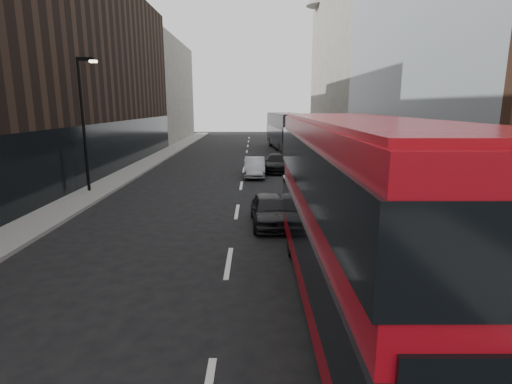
{
  "coord_description": "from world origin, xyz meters",
  "views": [
    {
      "loc": [
        0.79,
        -3.49,
        4.72
      ],
      "look_at": [
        0.83,
        6.72,
        2.5
      ],
      "focal_mm": 28.0,
      "sensor_mm": 36.0,
      "label": 1
    }
  ],
  "objects_px": {
    "street_lamp": "(84,116)",
    "car_a": "(270,210)",
    "red_bus": "(358,209)",
    "car_b": "(255,167)",
    "car_c": "(277,163)",
    "grey_bus": "(286,130)"
  },
  "relations": [
    {
      "from": "street_lamp",
      "to": "car_a",
      "type": "bearing_deg",
      "value": -31.94
    },
    {
      "from": "red_bus",
      "to": "car_b",
      "type": "distance_m",
      "value": 18.33
    },
    {
      "from": "car_b",
      "to": "car_a",
      "type": "bearing_deg",
      "value": -87.09
    },
    {
      "from": "car_a",
      "to": "car_b",
      "type": "bearing_deg",
      "value": 90.12
    },
    {
      "from": "car_c",
      "to": "grey_bus",
      "type": "bearing_deg",
      "value": 86.14
    },
    {
      "from": "red_bus",
      "to": "grey_bus",
      "type": "relative_size",
      "value": 0.9
    },
    {
      "from": "grey_bus",
      "to": "car_a",
      "type": "relative_size",
      "value": 3.37
    },
    {
      "from": "car_a",
      "to": "street_lamp",
      "type": "bearing_deg",
      "value": 145.11
    },
    {
      "from": "red_bus",
      "to": "car_a",
      "type": "relative_size",
      "value": 3.04
    },
    {
      "from": "street_lamp",
      "to": "red_bus",
      "type": "bearing_deg",
      "value": -48.73
    },
    {
      "from": "street_lamp",
      "to": "car_c",
      "type": "xyz_separation_m",
      "value": [
        10.67,
        7.33,
        -3.56
      ]
    },
    {
      "from": "red_bus",
      "to": "grey_bus",
      "type": "height_order",
      "value": "red_bus"
    },
    {
      "from": "street_lamp",
      "to": "red_bus",
      "type": "height_order",
      "value": "street_lamp"
    },
    {
      "from": "red_bus",
      "to": "car_c",
      "type": "bearing_deg",
      "value": 91.9
    },
    {
      "from": "red_bus",
      "to": "street_lamp",
      "type": "bearing_deg",
      "value": 131.31
    },
    {
      "from": "street_lamp",
      "to": "car_c",
      "type": "height_order",
      "value": "street_lamp"
    },
    {
      "from": "street_lamp",
      "to": "grey_bus",
      "type": "relative_size",
      "value": 0.57
    },
    {
      "from": "red_bus",
      "to": "car_c",
      "type": "height_order",
      "value": "red_bus"
    },
    {
      "from": "car_a",
      "to": "car_b",
      "type": "distance_m",
      "value": 11.2
    },
    {
      "from": "street_lamp",
      "to": "car_b",
      "type": "xyz_separation_m",
      "value": [
        9.03,
        5.18,
        -3.55
      ]
    },
    {
      "from": "grey_bus",
      "to": "car_c",
      "type": "bearing_deg",
      "value": -102.23
    },
    {
      "from": "red_bus",
      "to": "car_c",
      "type": "xyz_separation_m",
      "value": [
        -0.66,
        20.24,
        -1.85
      ]
    }
  ]
}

